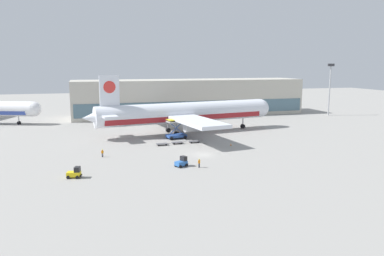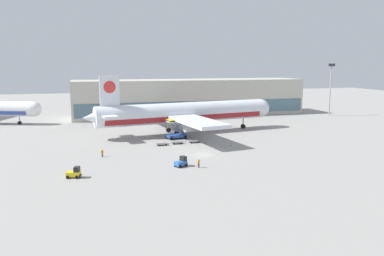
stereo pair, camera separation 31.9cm
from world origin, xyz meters
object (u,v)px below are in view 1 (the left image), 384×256
at_px(airplane_main, 183,113).
at_px(traffic_cone_near, 231,144).
at_px(baggage_dolly_second, 177,142).
at_px(light_mast, 330,85).
at_px(ground_crew_near, 102,153).
at_px(baggage_tug_foreground, 75,173).
at_px(baggage_dolly_third, 194,141).
at_px(baggage_tug_mid, 182,162).
at_px(scissor_lift_loader, 176,131).
at_px(ground_crew_far, 199,162).
at_px(baggage_dolly_lead, 162,144).

distance_m(airplane_main, traffic_cone_near, 21.57).
bearing_deg(baggage_dolly_second, light_mast, 25.94).
relative_size(light_mast, baggage_dolly_second, 5.43).
bearing_deg(ground_crew_near, baggage_tug_foreground, -139.94).
relative_size(light_mast, baggage_dolly_third, 5.43).
height_order(baggage_tug_foreground, baggage_tug_mid, same).
bearing_deg(ground_crew_near, baggage_tug_mid, -68.85).
distance_m(scissor_lift_loader, traffic_cone_near, 16.47).
distance_m(ground_crew_near, ground_crew_far, 22.43).
height_order(baggage_dolly_second, ground_crew_near, ground_crew_near).
bearing_deg(light_mast, baggage_tug_foreground, -148.02).
bearing_deg(light_mast, ground_crew_near, -153.30).
distance_m(baggage_tug_foreground, baggage_dolly_lead, 30.07).
relative_size(airplane_main, baggage_tug_mid, 20.58).
relative_size(ground_crew_far, traffic_cone_near, 2.83).
bearing_deg(scissor_lift_loader, traffic_cone_near, -57.06).
xyz_separation_m(baggage_tug_foreground, baggage_dolly_third, (28.79, 23.08, -0.49)).
xyz_separation_m(airplane_main, baggage_tug_mid, (-9.41, -34.99, -4.96)).
bearing_deg(light_mast, airplane_main, -161.34).
height_order(baggage_dolly_lead, traffic_cone_near, traffic_cone_near).
xyz_separation_m(light_mast, traffic_cone_near, (-57.92, -41.56, -11.56)).
distance_m(light_mast, scissor_lift_loader, 75.50).
bearing_deg(light_mast, baggage_dolly_third, -151.34).
height_order(baggage_tug_foreground, baggage_dolly_lead, baggage_tug_foreground).
xyz_separation_m(scissor_lift_loader, ground_crew_near, (-20.18, -15.42, -1.03)).
xyz_separation_m(scissor_lift_loader, baggage_dolly_third, (3.17, -6.54, -1.63)).
distance_m(ground_crew_near, traffic_cone_near, 31.30).
height_order(airplane_main, baggage_tug_foreground, airplane_main).
height_order(airplane_main, baggage_dolly_third, airplane_main).
xyz_separation_m(baggage_dolly_third, traffic_cone_near, (7.77, -5.66, -0.08)).
distance_m(airplane_main, scissor_lift_loader, 9.15).
relative_size(airplane_main, ground_crew_far, 32.58).
relative_size(scissor_lift_loader, baggage_dolly_lead, 1.51).
relative_size(baggage_tug_mid, ground_crew_far, 1.58).
relative_size(baggage_dolly_lead, ground_crew_near, 2.19).
height_order(baggage_tug_foreground, traffic_cone_near, baggage_tug_foreground).
height_order(baggage_tug_mid, baggage_dolly_third, baggage_tug_mid).
xyz_separation_m(baggage_tug_mid, ground_crew_near, (-14.58, 12.18, 0.12)).
distance_m(baggage_dolly_second, baggage_dolly_third, 4.53).
distance_m(scissor_lift_loader, baggage_dolly_lead, 9.28).
relative_size(light_mast, ground_crew_far, 11.37).
height_order(baggage_tug_mid, baggage_dolly_second, baggage_tug_mid).
bearing_deg(airplane_main, ground_crew_far, -108.81).
distance_m(ground_crew_far, traffic_cone_near, 21.82).
relative_size(light_mast, traffic_cone_near, 32.19).
xyz_separation_m(light_mast, airplane_main, (-65.04, -21.97, -6.02)).
height_order(baggage_dolly_third, traffic_cone_near, traffic_cone_near).
xyz_separation_m(scissor_lift_loader, baggage_dolly_lead, (-5.40, -7.37, -1.63)).
bearing_deg(traffic_cone_near, scissor_lift_loader, 131.89).
height_order(light_mast, baggage_dolly_third, light_mast).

